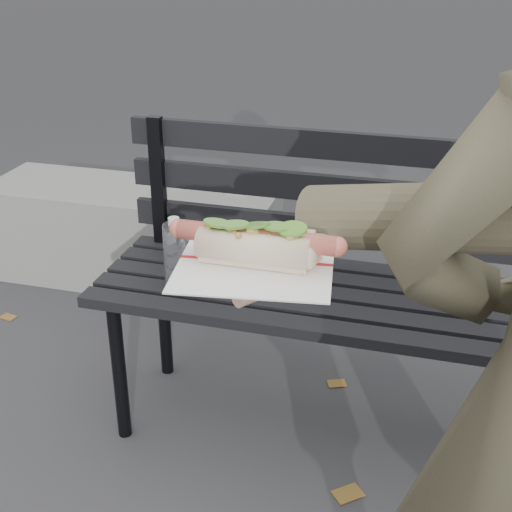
# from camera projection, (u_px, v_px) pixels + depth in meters

# --- Properties ---
(park_bench) EXTENTS (1.50, 0.44, 0.88)m
(park_bench) POSITION_uv_depth(u_px,v_px,m) (365.00, 271.00, 1.97)
(park_bench) COLOR black
(park_bench) RESTS_ON ground
(concrete_block) EXTENTS (1.20, 0.40, 0.40)m
(concrete_block) POSITION_uv_depth(u_px,v_px,m) (133.00, 234.00, 2.99)
(concrete_block) COLOR slate
(concrete_block) RESTS_ON ground
(held_hotdog) EXTENTS (0.64, 0.31, 0.20)m
(held_hotdog) POSITION_uv_depth(u_px,v_px,m) (430.00, 228.00, 0.87)
(held_hotdog) COLOR #42402C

